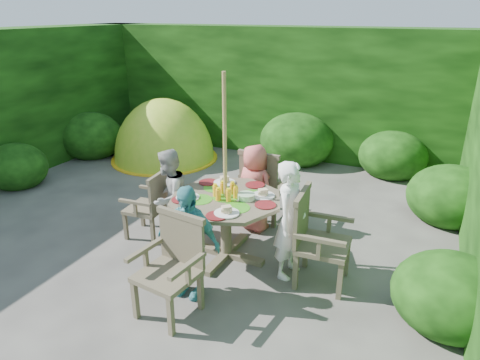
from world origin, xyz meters
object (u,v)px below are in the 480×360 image
at_px(garden_chair_front, 172,264).
at_px(child_front, 188,241).
at_px(parasol_pole, 225,171).
at_px(garden_chair_back, 263,185).
at_px(patio_table, 226,207).
at_px(garden_chair_right, 316,237).
at_px(child_left, 169,198).
at_px(dome_tent, 165,159).
at_px(child_right, 291,220).
at_px(garden_chair_left, 151,204).
at_px(child_back, 255,188).

relative_size(garden_chair_front, child_front, 0.79).
distance_m(parasol_pole, garden_chair_back, 1.23).
xyz_separation_m(patio_table, child_front, (-0.03, -0.80, -0.05)).
height_order(parasol_pole, child_front, parasol_pole).
relative_size(garden_chair_right, child_left, 0.81).
bearing_deg(patio_table, garden_chair_back, 88.24).
relative_size(patio_table, child_front, 1.14).
distance_m(parasol_pole, child_front, 0.94).
bearing_deg(dome_tent, child_right, -26.51).
distance_m(garden_chair_front, child_right, 1.36).
xyz_separation_m(garden_chair_back, child_front, (-0.07, -1.89, 0.07)).
bearing_deg(garden_chair_front, garden_chair_right, 50.82).
xyz_separation_m(garden_chair_left, child_left, (0.30, -0.02, 0.16)).
xyz_separation_m(garden_chair_left, garden_chair_back, (1.14, 1.04, 0.08)).
xyz_separation_m(garden_chair_right, garden_chair_front, (-1.12, -1.05, -0.02)).
xyz_separation_m(child_left, child_front, (0.77, -0.83, -0.01)).
bearing_deg(garden_chair_right, patio_table, 84.39).
xyz_separation_m(garden_chair_back, child_right, (0.76, -1.12, 0.13)).
height_order(patio_table, garden_chair_left, patio_table).
bearing_deg(child_back, parasol_pole, 103.72).
distance_m(garden_chair_right, garden_chair_left, 2.20).
distance_m(parasol_pole, dome_tent, 4.06).
height_order(parasol_pole, child_left, parasol_pole).
bearing_deg(child_back, garden_chair_back, -76.01).
bearing_deg(child_back, child_right, 148.72).
height_order(patio_table, parasol_pole, parasol_pole).
height_order(child_left, child_back, child_left).
bearing_deg(patio_table, garden_chair_left, 177.52).
bearing_deg(garden_chair_front, child_left, 132.13).
bearing_deg(child_left, dome_tent, -149.18).
relative_size(garden_chair_left, child_back, 0.73).
distance_m(garden_chair_front, child_front, 0.31).
bearing_deg(garden_chair_left, dome_tent, -153.38).
bearing_deg(child_back, garden_chair_front, 103.98).
relative_size(parasol_pole, child_left, 1.78).
xyz_separation_m(garden_chair_left, child_right, (1.90, -0.08, 0.21)).
bearing_deg(patio_table, child_left, 178.00).
bearing_deg(garden_chair_right, child_right, 83.30).
distance_m(patio_table, garden_chair_back, 1.10).
bearing_deg(child_front, parasol_pole, 88.66).
bearing_deg(dome_tent, garden_chair_back, -19.33).
relative_size(parasol_pole, child_right, 1.64).
height_order(garden_chair_left, child_left, child_left).
bearing_deg(child_back, child_left, 58.72).
bearing_deg(child_left, garden_chair_right, 82.97).
bearing_deg(garden_chair_left, garden_chair_back, 127.69).
relative_size(garden_chair_back, child_right, 0.75).
bearing_deg(child_front, child_left, 133.66).
relative_size(child_right, child_back, 1.13).
relative_size(garden_chair_right, garden_chair_back, 0.99).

